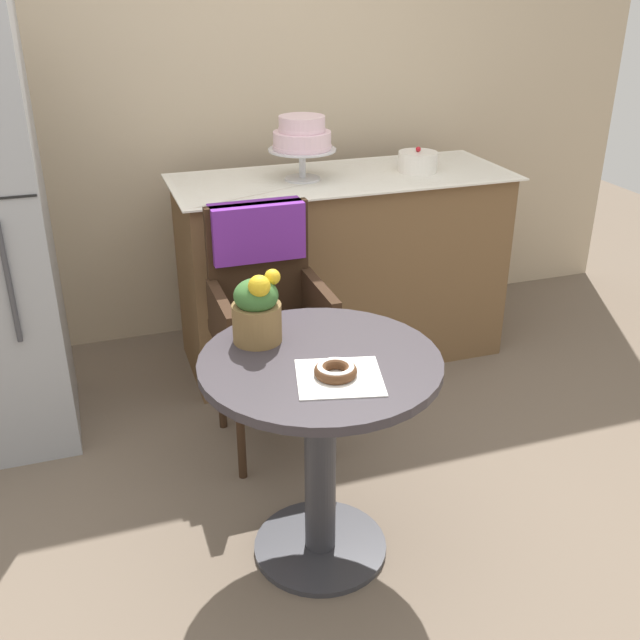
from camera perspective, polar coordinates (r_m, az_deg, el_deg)
ground_plane at (r=2.57m, az=0.02°, el=-17.29°), size 8.00×8.00×0.00m
back_wall at (r=3.71m, az=-9.73°, el=19.05°), size 4.80×0.10×2.70m
cafe_table at (r=2.25m, az=0.02°, el=-7.76°), size 0.72×0.72×0.72m
wicker_chair at (r=2.82m, az=-4.31°, el=2.40°), size 0.42×0.45×0.95m
paper_napkin at (r=2.05m, az=1.51°, el=-4.49°), size 0.28×0.27×0.00m
donut_front at (r=2.04m, az=1.22°, el=-3.92°), size 0.12×0.12×0.04m
flower_vase at (r=2.21m, az=-4.96°, el=0.93°), size 0.15×0.15×0.23m
display_counter at (r=3.54m, az=1.71°, el=4.10°), size 1.56×0.62×0.90m
tiered_cake_stand at (r=3.30m, az=-1.41°, el=13.98°), size 0.30×0.30×0.28m
round_layer_cake at (r=3.50m, az=7.59°, el=12.10°), size 0.18×0.18×0.12m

